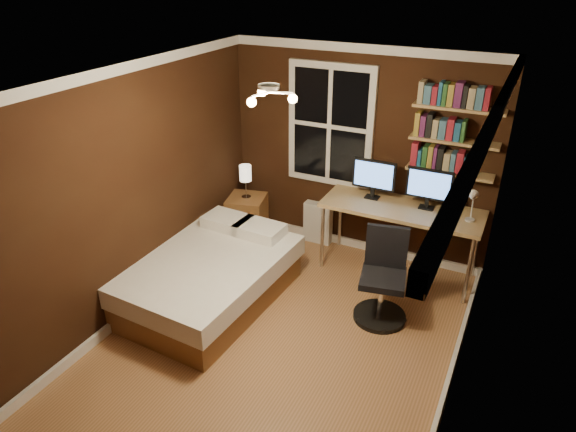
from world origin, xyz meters
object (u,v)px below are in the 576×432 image
at_px(nightstand, 247,217).
at_px(desk, 402,212).
at_px(monitor_left, 374,179).
at_px(desk_lamp, 472,205).
at_px(radiator, 318,223).
at_px(bedside_lamp, 246,182).
at_px(bed, 209,277).
at_px(monitor_right, 429,189).
at_px(office_chair, 382,286).

relative_size(nightstand, desk, 0.33).
xyz_separation_m(monitor_left, desk_lamp, (1.10, -0.18, -0.01)).
height_order(radiator, desk, desk).
bearing_deg(bedside_lamp, desk_lamp, -0.82).
distance_m(bed, monitor_right, 2.56).
xyz_separation_m(nightstand, office_chair, (2.07, -0.85, 0.08)).
relative_size(nightstand, monitor_right, 1.16).
bearing_deg(office_chair, nightstand, 146.07).
height_order(radiator, desk_lamp, desk_lamp).
relative_size(radiator, office_chair, 0.56).
bearing_deg(nightstand, monitor_right, -10.21).
xyz_separation_m(bed, nightstand, (-0.32, 1.37, 0.01)).
height_order(bed, monitor_left, monitor_left).
distance_m(bed, desk_lamp, 2.85).
bearing_deg(bed, desk, 43.65).
height_order(monitor_right, office_chair, monitor_right).
bearing_deg(desk_lamp, monitor_left, 170.78).
xyz_separation_m(monitor_left, office_chair, (0.46, -0.99, -0.70)).
relative_size(radiator, monitor_right, 1.09).
relative_size(monitor_left, desk_lamp, 1.13).
relative_size(bed, desk_lamp, 4.45).
relative_size(radiator, monitor_left, 1.09).
bearing_deg(desk, nightstand, -178.50).
height_order(radiator, monitor_right, monitor_right).
distance_m(bed, monitor_left, 2.14).
xyz_separation_m(monitor_right, desk_lamp, (0.48, -0.18, -0.01)).
xyz_separation_m(radiator, office_chair, (1.19, -1.15, 0.10)).
bearing_deg(bedside_lamp, nightstand, 0.00).
distance_m(nightstand, monitor_left, 1.79).
relative_size(desk, monitor_right, 3.56).
xyz_separation_m(bed, desk, (1.66, 1.42, 0.51)).
bearing_deg(bedside_lamp, bed, -76.80).
height_order(nightstand, desk, desk).
xyz_separation_m(radiator, monitor_right, (1.35, -0.16, 0.80)).
xyz_separation_m(bedside_lamp, desk_lamp, (2.71, -0.04, 0.27)).
relative_size(monitor_left, office_chair, 0.51).
bearing_deg(desk, monitor_left, 166.75).
distance_m(bedside_lamp, radiator, 1.06).
bearing_deg(nightstand, bed, -90.61).
bearing_deg(desk_lamp, desk, 172.91).
height_order(desk_lamp, office_chair, desk_lamp).
relative_size(monitor_left, monitor_right, 1.00).
bearing_deg(monitor_right, desk_lamp, -20.41).
height_order(nightstand, bedside_lamp, bedside_lamp).
bearing_deg(desk_lamp, bed, -150.90).
bearing_deg(bedside_lamp, radiator, 18.93).
xyz_separation_m(bedside_lamp, radiator, (0.88, 0.30, -0.52)).
bearing_deg(monitor_right, bed, -141.67).
bearing_deg(office_chair, monitor_left, 103.39).
bearing_deg(office_chair, radiator, 124.45).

